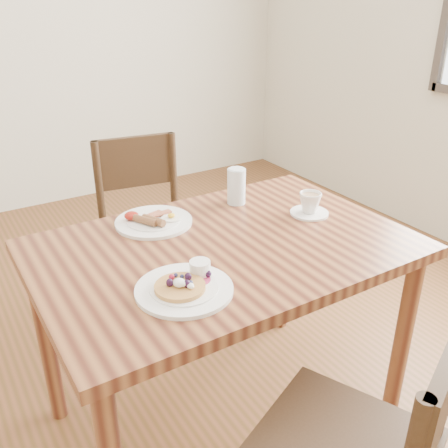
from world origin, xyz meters
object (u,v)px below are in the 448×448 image
Objects in this scene: dining_table at (224,270)px; chair_far at (147,224)px; pancake_plate at (185,286)px; breakfast_plate at (153,221)px; water_glass at (236,186)px; teacup_saucer at (310,205)px.

dining_table is 1.36× the size of chair_far.
pancake_plate is 0.45m from breakfast_plate.
chair_far is (0.05, 0.77, -0.16)m from dining_table.
water_glass is at bearing 44.01° from pancake_plate.
dining_table is at bearing -129.92° from water_glass.
chair_far is 1.03m from pancake_plate.
teacup_saucer is at bearing 123.45° from chair_far.
pancake_plate is at bearing -135.99° from water_glass.
water_glass is (0.22, 0.26, 0.17)m from dining_table.
teacup_saucer is at bearing -53.17° from water_glass.
water_glass is (-0.17, 0.23, 0.03)m from teacup_saucer.
chair_far is at bearing 70.18° from breakfast_plate.
chair_far is at bearing 86.20° from dining_table.
water_glass reaches higher than dining_table.
breakfast_plate is 0.36m from water_glass.
water_glass is (0.45, 0.44, 0.05)m from pancake_plate.
dining_table is 4.44× the size of pancake_plate.
dining_table is 0.32m from pancake_plate.
dining_table is at bearing -62.79° from breakfast_plate.
water_glass is (0.17, -0.51, 0.33)m from chair_far.
chair_far reaches higher than breakfast_plate.
dining_table is at bearing 37.04° from pancake_plate.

